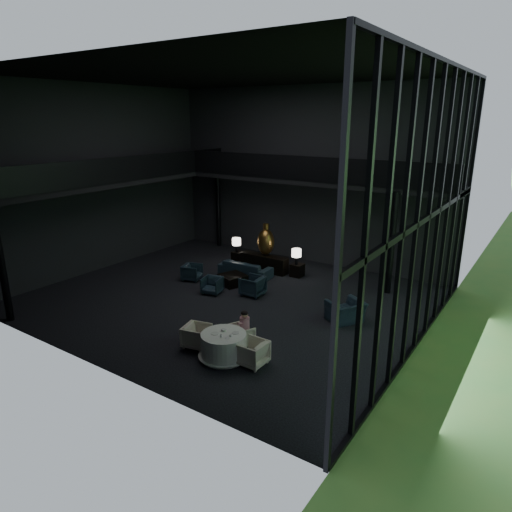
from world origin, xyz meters
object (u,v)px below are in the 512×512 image
Objects in this scene: dining_table at (224,347)px; window_armchair at (346,307)px; side_table_left at (238,257)px; coffee_table at (233,280)px; lounge_armchair_east at (253,284)px; dining_chair_west at (197,335)px; sofa at (245,265)px; dining_chair_east at (252,352)px; table_lamp_left at (237,242)px; console at (264,263)px; dining_chair_north at (241,335)px; bronze_urn at (266,241)px; table_lamp_right at (296,254)px; lounge_armchair_west at (192,272)px; child at (245,321)px; lounge_armchair_south at (212,285)px; side_table_right at (297,270)px.

window_armchair is at bearing 65.72° from dining_table.
coffee_table is (1.50, -2.44, -0.07)m from side_table_left.
dining_chair_west is at bearing 9.25° from lounge_armchair_east.
sofa reaches higher than dining_chair_east.
dining_table is (2.04, -4.43, -0.12)m from lounge_armchair_east.
table_lamp_left is 0.46× the size of dining_table.
lounge_armchair_east reaches higher than coffee_table.
console is 2.97m from lounge_armchair_east.
console is 3.48× the size of dining_chair_north.
bronze_urn is 1.21× the size of window_armchair.
sofa is at bearing -148.78° from table_lamp_right.
console is at bearing -177.26° from table_lamp_right.
console is at bearing -52.60° from lounge_armchair_west.
lounge_armchair_east reaches higher than side_table_left.
dining_chair_east reaches higher than dining_chair_north.
table_lamp_left is 7.93m from child.
child is at bearing -62.34° from dining_chair_west.
sofa is 6.20m from child.
side_table_left is 3.30m from table_lamp_right.
bronze_urn is at bearing -149.00° from dining_chair_east.
window_armchair is 5.34m from coffee_table.
lounge_armchair_south is 1.04× the size of dining_chair_north.
console is 2.92× the size of dining_chair_east.
table_lamp_left reaches higher than window_armchair.
coffee_table is at bearing -91.23° from lounge_armchair_west.
dining_chair_north is at bearing -62.71° from console.
side_table_left is 9.25m from dining_chair_east.
dining_table is at bearing 117.85° from dining_chair_north.
console is 1.55× the size of dining_table.
dining_chair_north is 0.89× the size of dining_chair_west.
bronze_urn reaches higher than sofa.
lounge_armchair_west is (-0.25, -2.98, 0.08)m from side_table_left.
lounge_armchair_west is (-1.85, -2.72, 0.00)m from console.
lounge_armchair_east is 1.15× the size of dining_chair_east.
console is at bearing -90.00° from bronze_urn.
dining_chair_west is at bearing -69.64° from lounge_armchair_south.
dining_chair_north is at bearing -75.58° from table_lamp_right.
table_lamp_left is at bearing -178.85° from side_table_right.
lounge_armchair_east reaches higher than lounge_armchair_west.
table_lamp_left is 1.06× the size of child.
dining_chair_east is (2.55, -7.07, -0.66)m from table_lamp_right.
bronze_urn is (0.00, 0.15, 0.96)m from console.
lounge_armchair_west is at bearing -140.96° from table_lamp_right.
coffee_table is (-5.28, 0.74, -0.30)m from window_armchair.
child is (-0.86, 0.87, 0.38)m from dining_chair_east.
dining_chair_west is at bearing -62.17° from table_lamp_left.
lounge_armchair_south is 5.06m from dining_table.
dining_chair_north reaches higher than side_table_right.
table_lamp_right is 0.77× the size of lounge_armchair_east.
side_table_right is 0.38× the size of dining_table.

